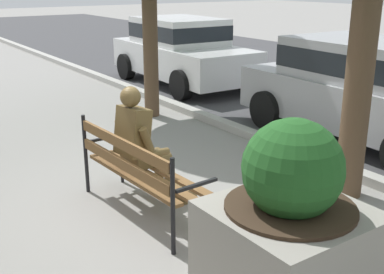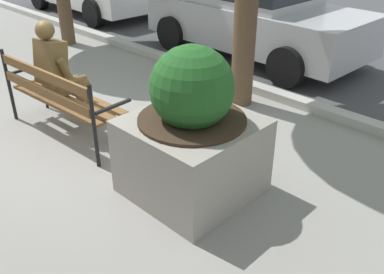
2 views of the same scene
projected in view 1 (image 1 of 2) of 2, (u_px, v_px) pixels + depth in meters
The scene contains 7 objects.
ground_plane at pixel (125, 215), 5.29m from camera, with size 80.00×80.00×0.00m, color gray.
curb_stone at pixel (311, 157), 6.83m from camera, with size 60.00×0.20×0.12m, color #B2AFA8.
park_bench at pixel (137, 168), 5.13m from camera, with size 1.82×0.63×0.95m.
bronze_statue_seated at pixel (145, 148), 5.36m from camera, with size 0.60×0.82×1.37m.
concrete_planter at pixel (289, 227), 3.75m from camera, with size 1.12×1.12×1.48m.
parked_car_white at pixel (181, 49), 11.57m from camera, with size 4.15×2.03×1.56m.
parked_car_silver at pixel (365, 87), 7.52m from camera, with size 4.15×2.03×1.56m.
Camera 1 is at (4.34, -2.10, 2.43)m, focal length 45.77 mm.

